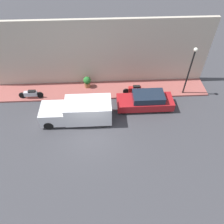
# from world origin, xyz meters

# --- Properties ---
(ground_plane) EXTENTS (60.00, 60.00, 0.00)m
(ground_plane) POSITION_xyz_m (0.00, 0.00, 0.00)
(ground_plane) COLOR #38383D
(sidewalk) EXTENTS (2.23, 19.54, 0.13)m
(sidewalk) POSITION_xyz_m (4.34, 0.00, 0.07)
(sidewalk) COLOR #934C47
(sidewalk) RESTS_ON ground_plane
(building_facade) EXTENTS (0.30, 19.54, 5.68)m
(building_facade) POSITION_xyz_m (5.61, 0.00, 2.84)
(building_facade) COLOR #B2A899
(building_facade) RESTS_ON ground_plane
(parked_car) EXTENTS (1.62, 4.35, 1.34)m
(parked_car) POSITION_xyz_m (2.16, -4.24, 0.65)
(parked_car) COLOR maroon
(parked_car) RESTS_ON ground_plane
(delivery_van) EXTENTS (1.87, 5.12, 1.73)m
(delivery_van) POSITION_xyz_m (1.07, 0.95, 0.89)
(delivery_van) COLOR silver
(delivery_van) RESTS_ON ground_plane
(motorcycle_red) EXTENTS (0.30, 1.94, 0.79)m
(motorcycle_red) POSITION_xyz_m (3.68, -3.58, 0.56)
(motorcycle_red) COLOR #B21E1E
(motorcycle_red) RESTS_ON sidewalk
(scooter_silver) EXTENTS (0.30, 1.97, 0.74)m
(scooter_silver) POSITION_xyz_m (3.58, 4.93, 0.54)
(scooter_silver) COLOR #B7B7BF
(scooter_silver) RESTS_ON sidewalk
(streetlamp) EXTENTS (0.30, 0.30, 4.18)m
(streetlamp) POSITION_xyz_m (3.59, -7.69, 2.76)
(streetlamp) COLOR black
(streetlamp) RESTS_ON sidewalk
(potted_plant) EXTENTS (0.63, 0.63, 0.99)m
(potted_plant) POSITION_xyz_m (4.81, 0.39, 0.67)
(potted_plant) COLOR brown
(potted_plant) RESTS_ON sidewalk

